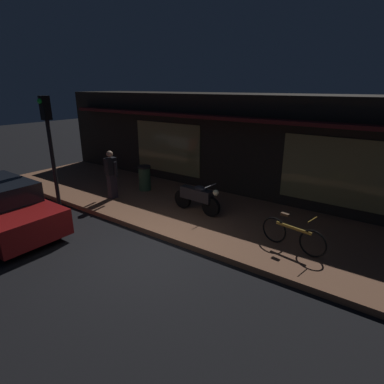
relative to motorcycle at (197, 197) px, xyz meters
name	(u,v)px	position (x,y,z in m)	size (l,w,h in m)	color
ground_plane	(137,256)	(0.22, -2.84, -0.65)	(60.00, 60.00, 0.00)	black
sidewalk_slab	(206,214)	(0.22, 0.16, -0.57)	(18.00, 4.00, 0.15)	brown
storefront_building	(256,144)	(0.22, 3.55, 1.16)	(18.00, 3.30, 3.60)	black
motorcycle	(197,197)	(0.00, 0.00, 0.00)	(1.70, 0.55, 0.97)	black
bicycle_parked	(293,235)	(3.17, -0.58, -0.14)	(1.64, 0.45, 0.91)	black
person_photographer	(111,174)	(-3.12, -0.67, 0.38)	(0.62, 0.40, 1.67)	#28232D
trash_bin	(145,178)	(-2.84, 0.63, -0.03)	(0.48, 0.48, 0.93)	#2D4C33
traffic_light_pole	(49,134)	(-4.01, -2.19, 1.83)	(0.24, 0.33, 3.60)	black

